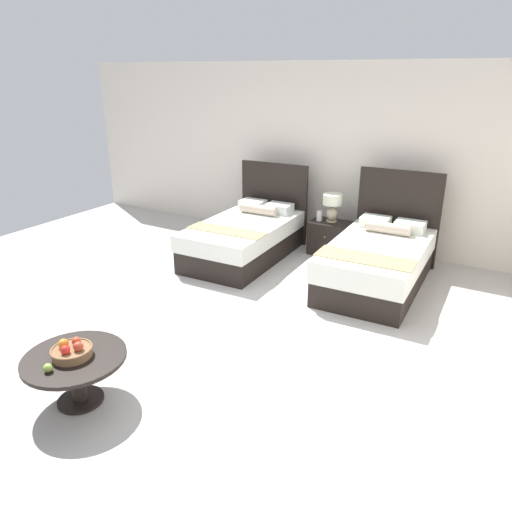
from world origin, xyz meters
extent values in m
cube|color=#B7B2AC|center=(0.00, 0.00, -0.01)|extent=(10.38, 9.76, 0.02)
cube|color=silver|center=(0.00, 3.08, 1.41)|extent=(10.38, 0.12, 2.83)
cube|color=black|center=(-1.02, 1.62, 0.17)|extent=(1.15, 2.03, 0.33)
cube|color=silver|center=(-1.02, 1.62, 0.45)|extent=(1.20, 2.07, 0.24)
cube|color=black|center=(-1.05, 2.64, 0.65)|extent=(1.17, 0.10, 1.29)
cube|color=white|center=(-1.28, 2.35, 0.64)|extent=(0.40, 0.31, 0.14)
cube|color=silver|center=(-0.80, 2.36, 0.64)|extent=(0.40, 0.31, 0.14)
cylinder|color=#C3AF99|center=(-1.04, 2.11, 0.65)|extent=(0.60, 0.17, 0.15)
cube|color=#A08B5E|center=(-1.01, 1.15, 0.58)|extent=(1.16, 0.38, 0.01)
cube|color=black|center=(1.02, 1.62, 0.16)|extent=(1.16, 1.99, 0.32)
cube|color=silver|center=(1.02, 1.62, 0.46)|extent=(1.20, 2.03, 0.28)
cube|color=black|center=(0.99, 2.63, 0.69)|extent=(1.18, 0.10, 1.38)
cube|color=white|center=(0.76, 2.33, 0.67)|extent=(0.40, 0.31, 0.14)
cube|color=silver|center=(1.24, 2.34, 0.67)|extent=(0.40, 0.31, 0.14)
cylinder|color=#C3AF99|center=(1.01, 2.10, 0.68)|extent=(0.61, 0.17, 0.15)
cube|color=#A08B5E|center=(1.04, 1.03, 0.61)|extent=(1.17, 0.44, 0.01)
cube|color=black|center=(0.03, 2.48, 0.26)|extent=(0.60, 0.43, 0.52)
sphere|color=tan|center=(0.03, 2.25, 0.34)|extent=(0.02, 0.02, 0.02)
cylinder|color=tan|center=(0.03, 2.50, 0.53)|extent=(0.16, 0.16, 0.02)
ellipsoid|color=tan|center=(0.03, 2.50, 0.64)|extent=(0.17, 0.17, 0.21)
cylinder|color=#99844C|center=(0.03, 2.50, 0.76)|extent=(0.02, 0.02, 0.04)
cylinder|color=silver|center=(0.03, 2.50, 0.86)|extent=(0.29, 0.29, 0.16)
cylinder|color=silver|center=(-0.15, 2.44, 0.59)|extent=(0.09, 0.09, 0.14)
torus|color=silver|center=(-0.15, 2.44, 0.67)|extent=(0.09, 0.09, 0.01)
cylinder|color=black|center=(-0.45, -1.98, 0.01)|extent=(0.39, 0.39, 0.02)
cylinder|color=black|center=(-0.45, -1.98, 0.21)|extent=(0.13, 0.13, 0.42)
cylinder|color=black|center=(-0.45, -1.98, 0.43)|extent=(0.86, 0.86, 0.04)
cylinder|color=brown|center=(-0.46, -1.99, 0.49)|extent=(0.32, 0.32, 0.07)
torus|color=brown|center=(-0.46, -1.99, 0.52)|extent=(0.34, 0.34, 0.02)
sphere|color=red|center=(-0.44, -2.06, 0.56)|extent=(0.08, 0.08, 0.08)
sphere|color=#B83D26|center=(-0.39, -1.98, 0.56)|extent=(0.08, 0.08, 0.08)
sphere|color=#B53F26|center=(-0.48, -1.92, 0.56)|extent=(0.07, 0.07, 0.07)
sphere|color=orange|center=(-0.53, -2.01, 0.56)|extent=(0.08, 0.08, 0.08)
sphere|color=#8FAF44|center=(-0.45, -2.24, 0.49)|extent=(0.07, 0.07, 0.07)
camera|label=1|loc=(2.59, -4.18, 2.67)|focal=33.73mm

